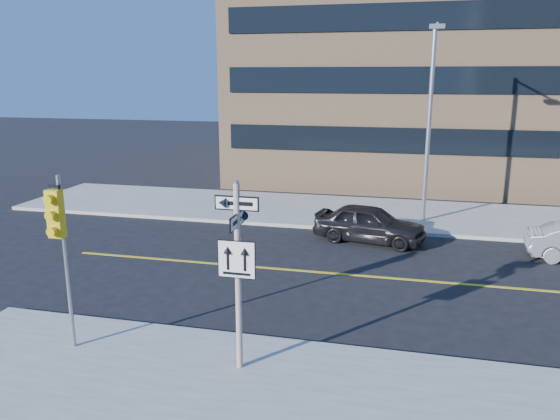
% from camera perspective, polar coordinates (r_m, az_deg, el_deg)
% --- Properties ---
extents(ground, '(120.00, 120.00, 0.00)m').
position_cam_1_polar(ground, '(14.39, -1.14, -11.73)').
color(ground, black).
rests_on(ground, ground).
extents(sign_pole, '(0.92, 0.92, 4.06)m').
position_cam_1_polar(sign_pole, '(11.22, -4.44, -5.86)').
color(sign_pole, silver).
rests_on(sign_pole, near_sidewalk).
extents(traffic_signal, '(0.32, 0.45, 4.00)m').
position_cam_1_polar(traffic_signal, '(12.69, -22.17, -1.72)').
color(traffic_signal, gray).
rests_on(traffic_signal, near_sidewalk).
extents(parked_car_a, '(2.50, 4.47, 1.44)m').
position_cam_1_polar(parked_car_a, '(21.12, 9.34, -1.41)').
color(parked_car_a, black).
rests_on(parked_car_a, ground).
extents(streetlight_a, '(0.55, 2.25, 8.00)m').
position_cam_1_polar(streetlight_a, '(23.36, 15.40, 9.80)').
color(streetlight_a, gray).
rests_on(streetlight_a, far_sidewalk).
extents(building_brick, '(18.00, 18.00, 18.00)m').
position_cam_1_polar(building_brick, '(37.68, 12.04, 17.82)').
color(building_brick, tan).
rests_on(building_brick, ground).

